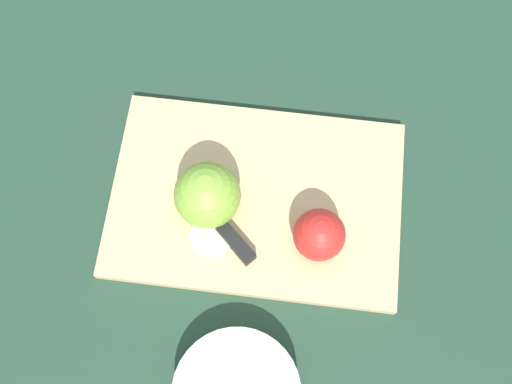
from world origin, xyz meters
The scene contains 6 objects.
ground_plane centered at (0.00, 0.00, 0.00)m, with size 4.00×4.00×0.00m, color #1E3828.
cutting_board centered at (0.00, 0.00, 0.01)m, with size 0.44×0.33×0.02m.
apple_half_left centered at (-0.10, 0.04, 0.05)m, with size 0.07×0.07×0.07m.
apple_half_right centered at (0.06, 0.03, 0.06)m, with size 0.09×0.09×0.09m.
knife centered at (0.02, 0.06, 0.03)m, with size 0.14×0.10×0.02m.
apple_slice centered at (0.04, 0.07, 0.02)m, with size 0.06×0.06×0.01m.
Camera 1 is at (-0.08, 0.26, 0.79)m, focal length 42.00 mm.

